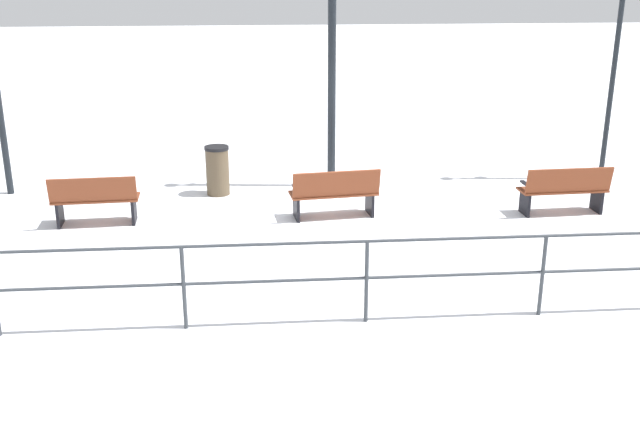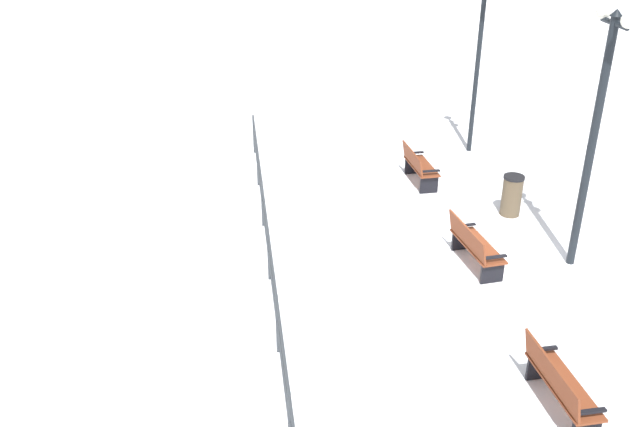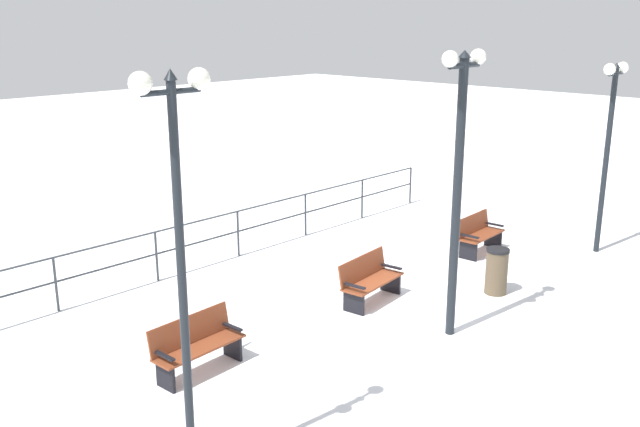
{
  "view_description": "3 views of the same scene",
  "coord_description": "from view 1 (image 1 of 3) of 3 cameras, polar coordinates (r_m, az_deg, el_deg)",
  "views": [
    {
      "loc": [
        -12.33,
        1.27,
        4.29
      ],
      "look_at": [
        -2.3,
        0.43,
        0.87
      ],
      "focal_mm": 42.24,
      "sensor_mm": 36.0,
      "label": 1
    },
    {
      "loc": [
        -4.42,
        -11.05,
        6.83
      ],
      "look_at": [
        -2.89,
        0.85,
        0.9
      ],
      "focal_mm": 38.36,
      "sensor_mm": 36.0,
      "label": 2
    },
    {
      "loc": [
        8.12,
        -9.94,
        5.38
      ],
      "look_at": [
        -2.69,
        1.41,
        0.98
      ],
      "focal_mm": 39.51,
      "sensor_mm": 36.0,
      "label": 3
    }
  ],
  "objects": [
    {
      "name": "lamppost_middle",
      "position": [
        14.4,
        0.92,
        13.92
      ],
      "size": [
        0.26,
        1.07,
        4.88
      ],
      "color": "black",
      "rests_on": "ground"
    },
    {
      "name": "lamppost_near",
      "position": [
        15.91,
        21.84,
        14.01
      ],
      "size": [
        0.25,
        0.97,
        4.86
      ],
      "color": "black",
      "rests_on": "ground"
    },
    {
      "name": "bench_second",
      "position": [
        12.97,
        1.1,
        1.57
      ],
      "size": [
        0.73,
        1.57,
        0.9
      ],
      "rotation": [
        0.0,
        0.0,
        0.12
      ],
      "color": "brown",
      "rests_on": "ground"
    },
    {
      "name": "bench_third",
      "position": [
        13.17,
        -16.67,
        1.04
      ],
      "size": [
        0.63,
        1.45,
        0.89
      ],
      "rotation": [
        0.0,
        0.0,
        0.06
      ],
      "color": "brown",
      "rests_on": "ground"
    },
    {
      "name": "ground_plane",
      "position": [
        13.12,
        1.05,
        -0.32
      ],
      "size": [
        80.0,
        80.0,
        0.0
      ],
      "primitive_type": "plane",
      "color": "white",
      "rests_on": "ground"
    },
    {
      "name": "trash_bin",
      "position": [
        14.43,
        -7.77,
        3.26
      ],
      "size": [
        0.46,
        0.46,
        0.94
      ],
      "color": "brown",
      "rests_on": "ground"
    },
    {
      "name": "waterfront_railing",
      "position": [
        9.18,
        3.57,
        -4.03
      ],
      "size": [
        0.05,
        13.34,
        1.09
      ],
      "color": "#383D42",
      "rests_on": "ground"
    },
    {
      "name": "bench_nearest",
      "position": [
        13.83,
        18.03,
        1.76
      ],
      "size": [
        0.58,
        1.56,
        0.89
      ],
      "rotation": [
        0.0,
        0.0,
        0.05
      ],
      "color": "brown",
      "rests_on": "ground"
    }
  ]
}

